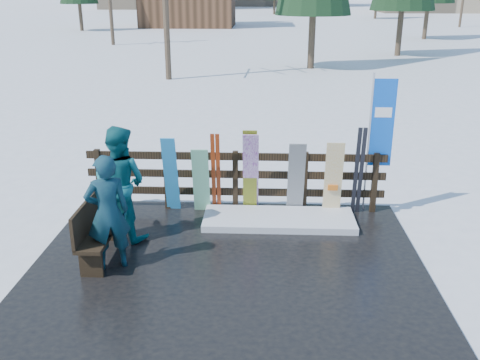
{
  "coord_description": "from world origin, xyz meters",
  "views": [
    {
      "loc": [
        0.51,
        -7.25,
        4.07
      ],
      "look_at": [
        0.14,
        1.0,
        1.1
      ],
      "focal_mm": 40.0,
      "sensor_mm": 36.0,
      "label": 1
    }
  ],
  "objects_px": {
    "snowboard_1": "(201,181)",
    "person_front": "(108,213)",
    "rental_flag": "(379,128)",
    "person_back": "(120,183)",
    "snowboard_2": "(250,172)",
    "snowboard_4": "(296,179)",
    "snowboard_5": "(333,179)",
    "snowboard_0": "(171,175)",
    "bench": "(97,227)",
    "snowboard_3": "(251,173)"
  },
  "relations": [
    {
      "from": "snowboard_5",
      "to": "rental_flag",
      "type": "height_order",
      "value": "rental_flag"
    },
    {
      "from": "bench",
      "to": "snowboard_5",
      "type": "bearing_deg",
      "value": 25.48
    },
    {
      "from": "snowboard_0",
      "to": "snowboard_3",
      "type": "height_order",
      "value": "snowboard_3"
    },
    {
      "from": "snowboard_1",
      "to": "snowboard_4",
      "type": "relative_size",
      "value": 0.9
    },
    {
      "from": "snowboard_2",
      "to": "snowboard_5",
      "type": "height_order",
      "value": "snowboard_2"
    },
    {
      "from": "snowboard_5",
      "to": "person_front",
      "type": "xyz_separation_m",
      "value": [
        -3.56,
        -2.12,
        0.18
      ]
    },
    {
      "from": "snowboard_0",
      "to": "person_front",
      "type": "distance_m",
      "value": 2.2
    },
    {
      "from": "snowboard_2",
      "to": "snowboard_1",
      "type": "bearing_deg",
      "value": 180.0
    },
    {
      "from": "snowboard_4",
      "to": "person_front",
      "type": "bearing_deg",
      "value": -143.67
    },
    {
      "from": "person_back",
      "to": "snowboard_4",
      "type": "bearing_deg",
      "value": -139.81
    },
    {
      "from": "bench",
      "to": "person_front",
      "type": "height_order",
      "value": "person_front"
    },
    {
      "from": "snowboard_2",
      "to": "snowboard_4",
      "type": "relative_size",
      "value": 1.16
    },
    {
      "from": "snowboard_4",
      "to": "person_front",
      "type": "relative_size",
      "value": 0.83
    },
    {
      "from": "snowboard_1",
      "to": "person_front",
      "type": "distance_m",
      "value": 2.41
    },
    {
      "from": "snowboard_5",
      "to": "person_front",
      "type": "height_order",
      "value": "person_front"
    },
    {
      "from": "snowboard_1",
      "to": "person_front",
      "type": "xyz_separation_m",
      "value": [
        -1.13,
        -2.12,
        0.24
      ]
    },
    {
      "from": "snowboard_2",
      "to": "snowboard_0",
      "type": "bearing_deg",
      "value": 180.0
    },
    {
      "from": "rental_flag",
      "to": "person_front",
      "type": "height_order",
      "value": "rental_flag"
    },
    {
      "from": "snowboard_0",
      "to": "rental_flag",
      "type": "distance_m",
      "value": 3.89
    },
    {
      "from": "snowboard_2",
      "to": "person_front",
      "type": "bearing_deg",
      "value": -133.82
    },
    {
      "from": "snowboard_1",
      "to": "snowboard_4",
      "type": "distance_m",
      "value": 1.75
    },
    {
      "from": "snowboard_0",
      "to": "snowboard_4",
      "type": "bearing_deg",
      "value": -0.0
    },
    {
      "from": "snowboard_2",
      "to": "person_front",
      "type": "distance_m",
      "value": 2.94
    },
    {
      "from": "snowboard_1",
      "to": "rental_flag",
      "type": "distance_m",
      "value": 3.38
    },
    {
      "from": "bench",
      "to": "snowboard_1",
      "type": "height_order",
      "value": "snowboard_1"
    },
    {
      "from": "snowboard_3",
      "to": "snowboard_4",
      "type": "bearing_deg",
      "value": 0.0
    },
    {
      "from": "snowboard_2",
      "to": "snowboard_5",
      "type": "relative_size",
      "value": 1.18
    },
    {
      "from": "snowboard_4",
      "to": "snowboard_5",
      "type": "height_order",
      "value": "snowboard_4"
    },
    {
      "from": "snowboard_3",
      "to": "snowboard_5",
      "type": "relative_size",
      "value": 1.16
    },
    {
      "from": "person_back",
      "to": "rental_flag",
      "type": "bearing_deg",
      "value": -142.87
    },
    {
      "from": "bench",
      "to": "person_front",
      "type": "relative_size",
      "value": 0.85
    },
    {
      "from": "person_back",
      "to": "bench",
      "type": "bearing_deg",
      "value": 95.56
    },
    {
      "from": "rental_flag",
      "to": "person_back",
      "type": "relative_size",
      "value": 1.34
    },
    {
      "from": "snowboard_2",
      "to": "snowboard_4",
      "type": "distance_m",
      "value": 0.85
    },
    {
      "from": "person_back",
      "to": "snowboard_5",
      "type": "bearing_deg",
      "value": -143.28
    },
    {
      "from": "snowboard_1",
      "to": "person_front",
      "type": "relative_size",
      "value": 0.74
    },
    {
      "from": "snowboard_0",
      "to": "snowboard_2",
      "type": "height_order",
      "value": "snowboard_2"
    },
    {
      "from": "person_back",
      "to": "snowboard_3",
      "type": "bearing_deg",
      "value": -133.03
    },
    {
      "from": "snowboard_1",
      "to": "rental_flag",
      "type": "relative_size",
      "value": 0.51
    },
    {
      "from": "snowboard_4",
      "to": "snowboard_0",
      "type": "bearing_deg",
      "value": 180.0
    },
    {
      "from": "snowboard_0",
      "to": "snowboard_1",
      "type": "bearing_deg",
      "value": 0.0
    },
    {
      "from": "snowboard_3",
      "to": "snowboard_4",
      "type": "height_order",
      "value": "snowboard_3"
    },
    {
      "from": "snowboard_5",
      "to": "person_back",
      "type": "height_order",
      "value": "person_back"
    },
    {
      "from": "snowboard_2",
      "to": "rental_flag",
      "type": "distance_m",
      "value": 2.47
    },
    {
      "from": "person_front",
      "to": "snowboard_0",
      "type": "bearing_deg",
      "value": -129.7
    },
    {
      "from": "bench",
      "to": "snowboard_2",
      "type": "relative_size",
      "value": 0.89
    },
    {
      "from": "snowboard_0",
      "to": "rental_flag",
      "type": "xyz_separation_m",
      "value": [
        3.78,
        0.27,
        0.86
      ]
    },
    {
      "from": "bench",
      "to": "snowboard_3",
      "type": "distance_m",
      "value": 2.98
    },
    {
      "from": "rental_flag",
      "to": "snowboard_2",
      "type": "bearing_deg",
      "value": -173.38
    },
    {
      "from": "person_front",
      "to": "person_back",
      "type": "xyz_separation_m",
      "value": [
        -0.08,
        1.05,
        0.08
      ]
    }
  ]
}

